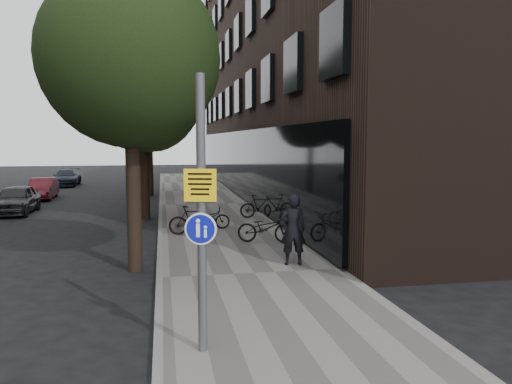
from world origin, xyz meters
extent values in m
plane|color=black|center=(0.00, 0.00, 0.00)|extent=(120.00, 120.00, 0.00)
cube|color=slate|center=(0.25, 10.00, 0.06)|extent=(4.50, 60.00, 0.12)
cube|color=slate|center=(-2.00, 10.00, 0.07)|extent=(0.15, 60.00, 0.13)
cube|color=black|center=(8.50, 22.00, 9.00)|extent=(12.00, 40.00, 18.00)
cylinder|color=black|center=(-2.60, 4.50, 1.60)|extent=(0.36, 0.36, 3.20)
sphere|color=black|center=(-2.60, 4.50, 5.30)|extent=(4.40, 4.40, 4.40)
sphere|color=black|center=(-2.20, 5.30, 4.30)|extent=(2.64, 2.64, 2.64)
cylinder|color=black|center=(-2.60, 13.00, 1.60)|extent=(0.36, 0.36, 3.20)
sphere|color=black|center=(-2.60, 13.00, 5.30)|extent=(5.00, 5.00, 5.00)
sphere|color=black|center=(-2.20, 13.80, 4.30)|extent=(3.00, 3.00, 3.00)
cylinder|color=black|center=(-2.60, 22.00, 1.60)|extent=(0.36, 0.36, 3.20)
sphere|color=black|center=(-2.60, 22.00, 5.30)|extent=(5.00, 5.00, 5.00)
sphere|color=black|center=(-2.20, 22.80, 4.30)|extent=(3.00, 3.00, 3.00)
cylinder|color=#595B5E|center=(-1.33, -0.89, 2.19)|extent=(0.14, 0.14, 4.13)
cube|color=yellow|center=(-1.33, -0.89, 2.65)|extent=(0.47, 0.15, 0.48)
cylinder|color=#0E159D|center=(-1.33, -0.89, 2.00)|extent=(0.41, 0.13, 0.42)
cylinder|color=white|center=(-1.33, -0.89, 2.00)|extent=(0.46, 0.14, 0.48)
imported|color=black|center=(1.36, 3.94, 1.03)|extent=(0.70, 0.49, 1.82)
imported|color=black|center=(1.24, 6.79, 0.58)|extent=(1.86, 1.14, 0.92)
imported|color=black|center=(2.00, 11.69, 0.60)|extent=(1.61, 0.52, 0.96)
imported|color=black|center=(-0.30, 9.50, 0.53)|extent=(1.56, 0.59, 0.81)
imported|color=black|center=(-0.90, 8.52, 0.61)|extent=(1.66, 0.61, 0.98)
imported|color=black|center=(-8.37, 15.64, 0.65)|extent=(1.62, 3.86, 1.30)
imported|color=maroon|center=(-8.52, 21.39, 0.59)|extent=(1.39, 3.61, 1.17)
imported|color=black|center=(-8.75, 29.81, 0.60)|extent=(1.72, 4.13, 1.19)
camera|label=1|loc=(-1.88, -8.20, 3.30)|focal=35.00mm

